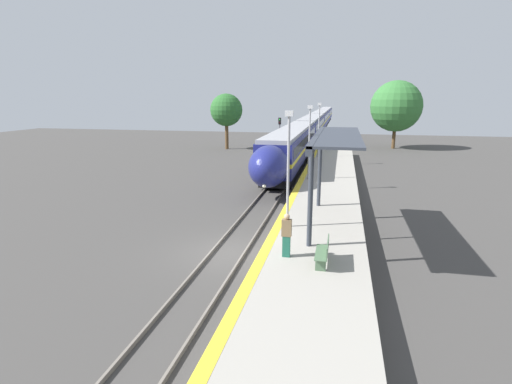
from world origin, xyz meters
The scene contains 14 objects.
ground_plane centered at (0.00, 0.00, 0.00)m, with size 120.00×120.00×0.00m, color #423F3D.
rail_left centered at (-0.72, 0.00, 0.07)m, with size 0.08×90.00×0.15m, color slate.
rail_right centered at (0.72, 0.00, 0.07)m, with size 0.08×90.00×0.15m, color slate.
train centered at (0.00, 56.42, 2.16)m, with size 2.74×97.49×3.78m.
platform_right centered at (3.74, 0.00, 0.43)m, with size 4.08×64.00×0.88m.
platform_bench centered at (4.20, -2.35, 1.34)m, with size 0.44×1.58×0.89m.
person_waiting centered at (2.79, -1.92, 1.73)m, with size 0.36×0.22×1.66m.
railway_signal centered at (-1.93, 26.65, 2.75)m, with size 0.28×0.28×4.52m.
lamppost_near centered at (2.34, 1.61, 3.87)m, with size 0.36×0.20×5.23m.
lamppost_mid centered at (2.34, 12.86, 3.87)m, with size 0.36×0.20×5.23m.
lamppost_far centered at (2.34, 24.11, 3.87)m, with size 0.36×0.20×5.23m.
station_canopy centered at (4.09, 2.46, 4.72)m, with size 2.02×9.20×4.18m.
background_tree_left centered at (-10.09, 34.46, 4.99)m, with size 4.13×4.13×7.09m.
background_tree_right centered at (11.30, 39.62, 5.48)m, with size 6.55×6.55×8.76m.
Camera 1 is at (4.62, -15.80, 6.69)m, focal length 28.00 mm.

